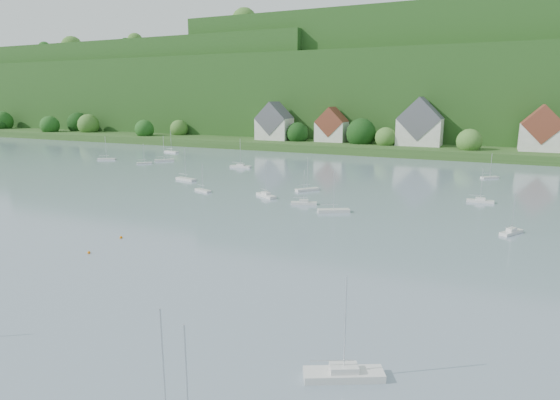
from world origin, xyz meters
The scene contains 10 objects.
far_shore_strip centered at (0.00, 200.00, 1.50)m, with size 600.00×60.00×3.00m, color #2C501E.
forested_ridge centered at (0.39, 268.57, 22.89)m, with size 620.00×181.22×69.89m.
village_building_0 centered at (-55.00, 187.00, 9.51)m, with size 14.00×10.40×16.00m.
village_building_1 centered at (-30.00, 189.00, 8.75)m, with size 12.00×9.36×14.00m.
village_building_2 centered at (5.00, 188.00, 10.27)m, with size 16.00×11.44×18.00m.
village_building_3 centered at (45.00, 186.00, 9.43)m, with size 13.00×10.40×15.50m.
near_sailboat_3 centered at (21.96, 36.42, 0.44)m, with size 6.22×4.26×8.23m.
mooring_buoy_3 centered at (-19.34, 57.07, 0.00)m, with size 0.43×0.43×0.43m, color orange.
mooring_buoy_5 centered at (-18.29, 49.83, 0.00)m, with size 0.41×0.41×0.41m, color orange.
far_sailboat_cluster centered at (3.04, 118.62, 0.37)m, with size 195.98×69.94×8.71m.
Camera 1 is at (30.75, 5.61, 20.94)m, focal length 29.90 mm.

